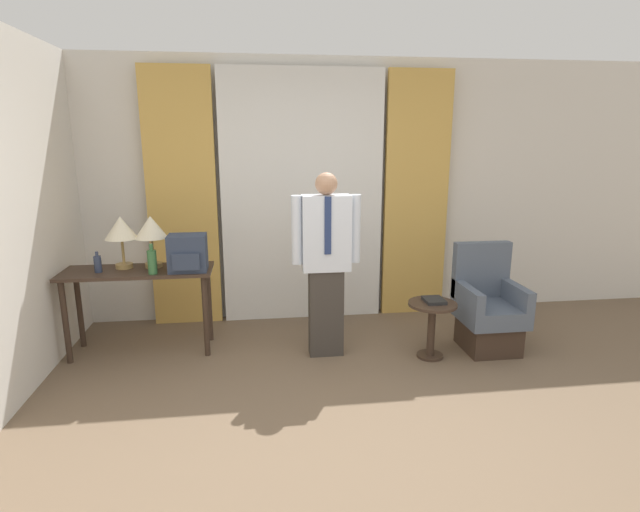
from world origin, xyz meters
The scene contains 15 objects.
ground_plane centered at (0.00, 0.00, 0.00)m, with size 16.00×16.00×0.00m, color brown.
wall_back centered at (0.00, 2.66, 1.35)m, with size 10.00×0.06×2.70m.
curtain_sheer_center centered at (0.00, 2.53, 1.29)m, with size 1.66×0.06×2.58m.
curtain_drape_left centered at (-1.21, 2.53, 1.29)m, with size 0.68×0.06×2.58m.
curtain_drape_right centered at (1.21, 2.53, 1.29)m, with size 0.68×0.06×2.58m.
desk centered at (-1.54, 1.83, 0.64)m, with size 1.29×0.47×0.77m.
table_lamp_left centered at (-1.67, 1.91, 1.11)m, with size 0.28×0.28×0.47m.
table_lamp_right centered at (-1.41, 1.91, 1.11)m, with size 0.28×0.28×0.47m.
bottle_near_edge centered at (-1.38, 1.68, 0.88)m, with size 0.08×0.08×0.26m.
bottle_by_lamp centered at (-1.85, 1.79, 0.84)m, with size 0.06×0.06×0.18m.
backpack centered at (-1.09, 1.74, 0.93)m, with size 0.32×0.27×0.32m.
person centered at (0.10, 1.55, 0.88)m, with size 0.60×0.20×1.62m.
armchair centered at (1.59, 1.49, 0.35)m, with size 0.53×0.57×0.96m.
side_table centered at (1.01, 1.36, 0.35)m, with size 0.42×0.42×0.51m.
book centered at (1.03, 1.38, 0.52)m, with size 0.17×0.20×0.03m.
Camera 1 is at (-0.50, -2.59, 1.91)m, focal length 28.00 mm.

